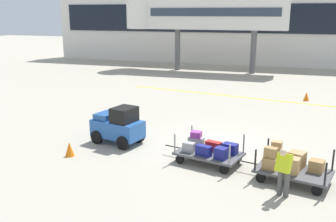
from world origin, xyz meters
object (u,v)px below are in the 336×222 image
(baggage_handler, at_px, (284,170))
(baggage_cart_middle, at_px, (290,164))
(safety_cone_near, at_px, (70,149))
(baggage_cart_lead, at_px, (209,150))
(safety_cone_far, at_px, (306,96))
(baggage_tug, at_px, (118,126))

(baggage_handler, bearing_deg, baggage_cart_middle, 82.07)
(baggage_handler, xyz_separation_m, safety_cone_near, (-7.80, 0.98, -0.59))
(baggage_cart_lead, bearing_deg, safety_cone_near, -169.66)
(baggage_cart_middle, xyz_separation_m, safety_cone_near, (-7.97, -0.29, -0.27))
(baggage_handler, distance_m, safety_cone_far, 13.68)
(baggage_cart_lead, bearing_deg, baggage_tug, 166.35)
(baggage_cart_middle, bearing_deg, safety_cone_far, 86.06)
(baggage_handler, relative_size, safety_cone_far, 2.84)
(baggage_tug, height_order, baggage_cart_lead, baggage_tug)
(safety_cone_far, bearing_deg, baggage_cart_lead, -107.30)
(baggage_cart_middle, bearing_deg, baggage_tug, 166.56)
(baggage_cart_middle, distance_m, safety_cone_near, 7.98)
(baggage_cart_middle, bearing_deg, baggage_handler, -97.93)
(safety_cone_near, bearing_deg, baggage_handler, -7.19)
(baggage_tug, distance_m, baggage_handler, 7.26)
(baggage_tug, bearing_deg, baggage_cart_lead, -13.65)
(baggage_handler, bearing_deg, baggage_cart_lead, 143.59)
(baggage_cart_lead, distance_m, safety_cone_far, 12.25)
(baggage_tug, distance_m, baggage_cart_middle, 7.03)
(safety_cone_far, bearing_deg, baggage_handler, -94.31)
(baggage_cart_lead, height_order, baggage_handler, baggage_handler)
(baggage_cart_lead, xyz_separation_m, baggage_cart_middle, (2.79, -0.65, 0.06))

